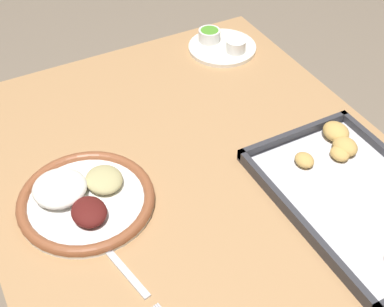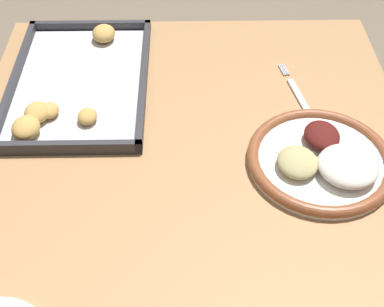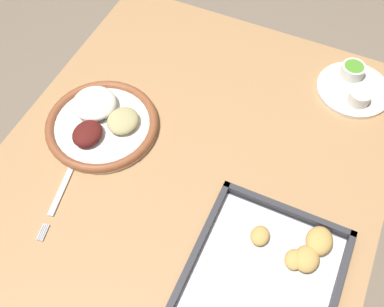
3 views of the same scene
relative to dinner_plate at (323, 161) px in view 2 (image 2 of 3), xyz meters
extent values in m
cube|color=#AD7F51|center=(0.01, 0.22, -0.03)|extent=(0.91, 0.79, 0.03)
cylinder|color=#AD7F51|center=(0.41, -0.13, -0.39)|extent=(0.06, 0.06, 0.69)
cylinder|color=#AD7F51|center=(0.41, 0.57, -0.39)|extent=(0.06, 0.06, 0.69)
cylinder|color=white|center=(0.00, 0.00, -0.01)|extent=(0.25, 0.25, 0.01)
torus|color=brown|center=(0.00, 0.00, 0.00)|extent=(0.25, 0.25, 0.02)
ellipsoid|color=silver|center=(-0.03, -0.03, 0.02)|extent=(0.10, 0.10, 0.03)
ellipsoid|color=#511614|center=(0.05, -0.01, 0.01)|extent=(0.07, 0.06, 0.03)
ellipsoid|color=tan|center=(-0.01, 0.05, 0.01)|extent=(0.08, 0.07, 0.03)
cube|color=silver|center=(0.16, 0.00, -0.01)|extent=(0.16, 0.04, 0.00)
cylinder|color=silver|center=(0.27, 0.02, -0.01)|extent=(0.03, 0.01, 0.00)
cylinder|color=silver|center=(0.27, 0.02, -0.01)|extent=(0.03, 0.01, 0.00)
cylinder|color=silver|center=(0.27, 0.03, -0.01)|extent=(0.03, 0.01, 0.00)
cylinder|color=silver|center=(0.27, 0.03, -0.01)|extent=(0.03, 0.01, 0.00)
cube|color=#333338|center=(0.23, 0.44, -0.01)|extent=(0.40, 0.27, 0.01)
cube|color=silver|center=(0.23, 0.44, -0.01)|extent=(0.36, 0.25, 0.00)
cube|color=#333338|center=(0.23, 0.31, 0.00)|extent=(0.40, 0.01, 0.02)
cube|color=#333338|center=(0.23, 0.57, 0.00)|extent=(0.40, 0.01, 0.02)
cube|color=#333338|center=(0.04, 0.44, 0.00)|extent=(0.01, 0.27, 0.02)
cube|color=#333338|center=(0.42, 0.44, 0.00)|extent=(0.01, 0.27, 0.02)
ellipsoid|color=tan|center=(0.11, 0.41, 0.01)|extent=(0.04, 0.04, 0.02)
ellipsoid|color=tan|center=(0.08, 0.51, 0.01)|extent=(0.06, 0.05, 0.03)
ellipsoid|color=tan|center=(0.13, 0.48, 0.01)|extent=(0.04, 0.03, 0.02)
ellipsoid|color=tan|center=(0.12, 0.50, 0.01)|extent=(0.05, 0.05, 0.03)
ellipsoid|color=tan|center=(0.38, 0.40, 0.01)|extent=(0.06, 0.05, 0.03)
camera|label=1|loc=(0.67, -0.13, 0.72)|focal=50.00mm
camera|label=2|loc=(-0.62, 0.23, 0.65)|focal=50.00mm
camera|label=3|loc=(0.46, 0.43, 0.79)|focal=42.00mm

